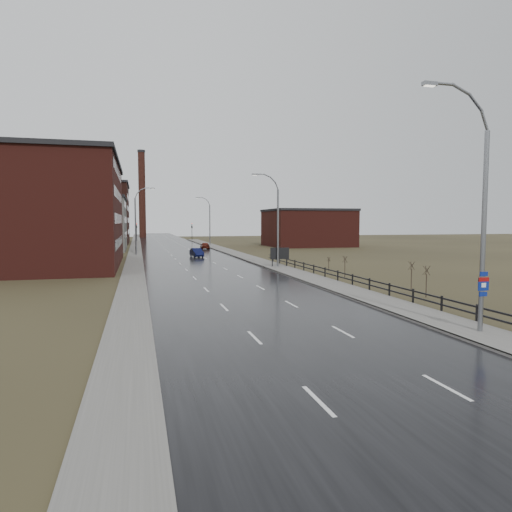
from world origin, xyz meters
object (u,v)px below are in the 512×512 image
streetlight_main (479,213)px  car_near (197,253)px  car_far (205,246)px  billboard (280,254)px

streetlight_main → car_near: streetlight_main is taller
streetlight_main → car_near: 53.84m
car_near → car_far: size_ratio=1.02×
billboard → car_near: billboard is taller
billboard → car_near: size_ratio=0.59×
streetlight_main → car_far: 73.64m
streetlight_main → billboard: (0.63, 34.21, -4.38)m
billboard → car_far: size_ratio=0.60×
car_near → car_far: 20.73m
billboard → car_far: 39.35m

